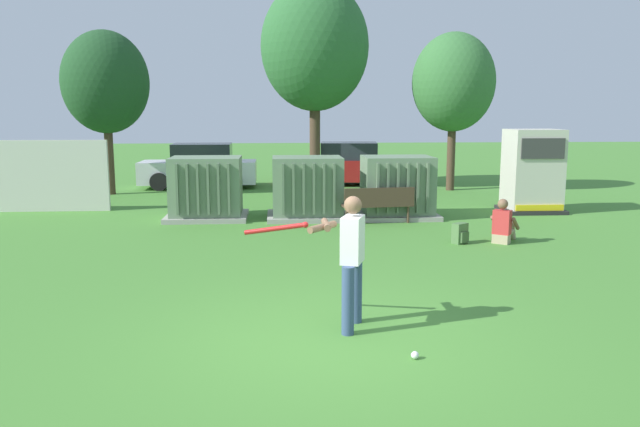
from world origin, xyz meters
TOP-DOWN VIEW (x-y plane):
  - ground_plane at (0.00, 0.00)m, footprint 96.00×96.00m
  - fence_panel at (-7.76, 10.50)m, footprint 4.80×0.12m
  - transformer_west at (-2.46, 8.93)m, footprint 2.10×1.70m
  - transformer_mid_west at (0.17, 8.81)m, footprint 2.10×1.70m
  - transformer_mid_east at (2.55, 8.83)m, footprint 2.10×1.70m
  - generator_enclosure at (6.50, 9.49)m, footprint 1.60×1.40m
  - park_bench at (1.91, 7.92)m, footprint 1.83×0.59m
  - batter at (0.27, 0.36)m, footprint 1.58×0.83m
  - sports_ball at (0.92, -0.74)m, footprint 0.09×0.09m
  - seated_spectator at (4.21, 5.45)m, footprint 0.70×0.77m
  - backpack at (3.27, 5.42)m, footprint 0.38×0.37m
  - tree_left at (-6.25, 14.10)m, footprint 2.84×2.84m
  - tree_center_left at (0.78, 15.47)m, footprint 3.85×3.85m
  - tree_center_right at (5.56, 14.41)m, footprint 2.88×2.88m
  - parked_car_leftmost at (-3.45, 15.77)m, footprint 4.21×1.95m
  - parked_car_left_of_center at (2.02, 16.30)m, footprint 4.35×2.24m

SIDE VIEW (x-z plane):
  - ground_plane at x=0.00m, z-range 0.00..0.00m
  - sports_ball at x=0.92m, z-range 0.00..0.09m
  - backpack at x=3.27m, z-range -0.01..0.43m
  - seated_spectator at x=4.21m, z-range -0.11..0.86m
  - park_bench at x=1.91m, z-range 0.08..0.99m
  - parked_car_leftmost at x=-3.45m, z-range -0.06..1.56m
  - parked_car_left_of_center at x=2.02m, z-range -0.06..1.56m
  - transformer_west at x=-2.46m, z-range -0.02..1.60m
  - transformer_mid_west at x=0.17m, z-range -0.02..1.60m
  - transformer_mid_east at x=2.55m, z-range -0.02..1.60m
  - batter at x=0.27m, z-range 0.11..1.85m
  - fence_panel at x=-7.76m, z-range 0.00..2.00m
  - generator_enclosure at x=6.50m, z-range -0.01..2.29m
  - tree_left at x=-6.25m, z-range 1.01..6.44m
  - tree_center_right at x=5.56m, z-range 1.02..6.52m
  - tree_center_left at x=0.78m, z-range 1.37..8.73m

